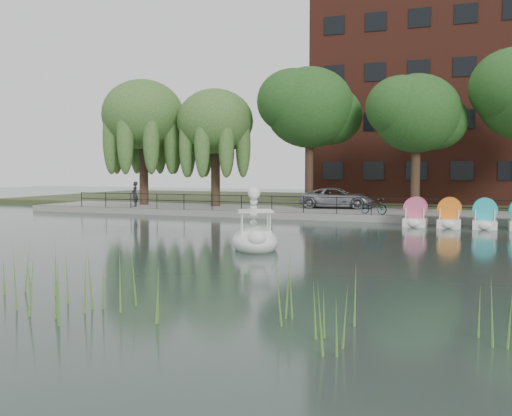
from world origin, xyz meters
The scene contains 15 objects.
ground_plane centered at (0.00, 0.00, 0.00)m, with size 120.00×120.00×0.00m, color #344441.
promenade centered at (0.00, 16.00, 0.20)m, with size 40.00×6.00×0.40m, color gray.
kerb centered at (0.00, 13.05, 0.20)m, with size 40.00×0.25×0.40m, color gray.
land_strip centered at (0.00, 30.00, 0.18)m, with size 60.00×22.00×0.36m, color #47512D.
railing centered at (0.00, 13.25, 1.15)m, with size 32.00×0.05×1.00m.
apartment_building centered at (7.00, 29.97, 9.36)m, with size 20.00×10.07×18.00m.
willow_left centered at (-13.00, 16.50, 6.87)m, with size 5.88×5.88×9.01m.
willow_mid centered at (-7.50, 17.00, 6.25)m, with size 5.32×5.32×8.15m.
broadleaf_center centered at (-1.00, 18.00, 7.06)m, with size 6.00×6.00×9.25m.
broadleaf_right centered at (6.00, 17.50, 6.39)m, with size 5.40×5.40×8.32m.
minivan centered at (0.95, 17.85, 1.18)m, with size 5.58×2.56×1.55m, color gray.
bicycle centered at (4.05, 13.74, 0.90)m, with size 1.72×0.60×1.00m, color gray.
pedestrian centered at (-12.45, 14.44, 1.39)m, with size 0.71×0.48×1.98m, color black.
swan_boat centered at (1.78, 0.56, 0.51)m, with size 2.70×3.21×2.33m.
reed_bank centered at (2.00, -9.50, 0.60)m, with size 24.00×2.40×1.20m.
Camera 1 is at (9.39, -19.30, 3.04)m, focal length 40.00 mm.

